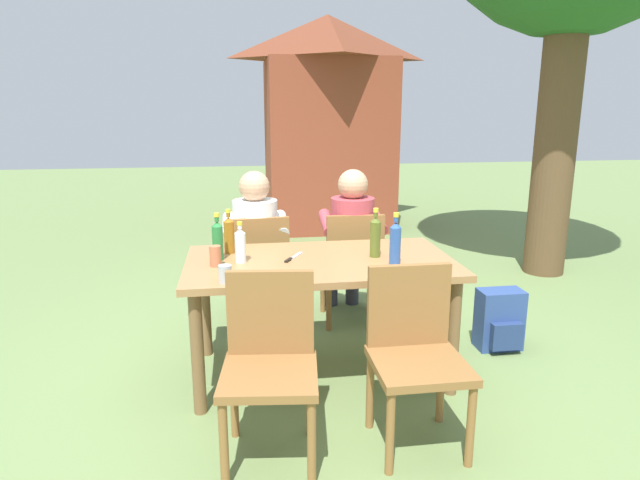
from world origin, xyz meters
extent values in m
plane|color=#6B844C|center=(0.00, 0.00, 0.00)|extent=(24.00, 24.00, 0.00)
cube|color=#A37547|center=(0.00, 0.00, 0.71)|extent=(1.59, 0.89, 0.04)
cylinder|color=brown|center=(-0.71, -0.37, 0.35)|extent=(0.07, 0.07, 0.69)
cylinder|color=brown|center=(0.71, -0.37, 0.35)|extent=(0.07, 0.07, 0.69)
cylinder|color=brown|center=(-0.71, 0.37, 0.35)|extent=(0.07, 0.07, 0.69)
cylinder|color=brown|center=(0.71, 0.37, 0.35)|extent=(0.07, 0.07, 0.69)
cube|color=olive|center=(0.36, 0.83, 0.43)|extent=(0.46, 0.46, 0.04)
cube|color=olive|center=(0.35, 0.63, 0.66)|extent=(0.42, 0.05, 0.42)
cylinder|color=olive|center=(0.55, 1.01, 0.21)|extent=(0.04, 0.04, 0.41)
cylinder|color=olive|center=(0.17, 1.02, 0.21)|extent=(0.04, 0.04, 0.41)
cylinder|color=olive|center=(0.54, 0.63, 0.21)|extent=(0.04, 0.04, 0.41)
cylinder|color=olive|center=(0.16, 0.64, 0.21)|extent=(0.04, 0.04, 0.41)
cube|color=olive|center=(-0.36, 0.83, 0.43)|extent=(0.49, 0.49, 0.04)
cube|color=olive|center=(-0.33, 0.63, 0.66)|extent=(0.42, 0.09, 0.42)
cylinder|color=olive|center=(-0.19, 1.04, 0.21)|extent=(0.04, 0.04, 0.41)
cylinder|color=olive|center=(-0.57, 0.99, 0.21)|extent=(0.04, 0.04, 0.41)
cylinder|color=olive|center=(-0.15, 0.66, 0.21)|extent=(0.04, 0.04, 0.41)
cylinder|color=olive|center=(-0.52, 0.62, 0.21)|extent=(0.04, 0.04, 0.41)
cube|color=olive|center=(-0.36, -0.83, 0.43)|extent=(0.49, 0.49, 0.04)
cube|color=olive|center=(-0.33, -0.63, 0.66)|extent=(0.42, 0.09, 0.42)
cylinder|color=olive|center=(-0.57, -0.99, 0.21)|extent=(0.04, 0.04, 0.41)
cylinder|color=olive|center=(-0.19, -1.04, 0.21)|extent=(0.04, 0.04, 0.41)
cylinder|color=olive|center=(-0.52, -0.62, 0.21)|extent=(0.04, 0.04, 0.41)
cylinder|color=olive|center=(-0.15, -0.66, 0.21)|extent=(0.04, 0.04, 0.41)
cube|color=olive|center=(0.36, -0.83, 0.43)|extent=(0.44, 0.44, 0.04)
cube|color=olive|center=(0.36, -0.63, 0.66)|extent=(0.42, 0.04, 0.42)
cylinder|color=olive|center=(0.17, -1.02, 0.21)|extent=(0.04, 0.04, 0.41)
cylinder|color=olive|center=(0.55, -1.02, 0.21)|extent=(0.04, 0.04, 0.41)
cylinder|color=olive|center=(0.17, -0.64, 0.21)|extent=(0.04, 0.04, 0.41)
cylinder|color=olive|center=(0.55, -0.64, 0.21)|extent=(0.04, 0.04, 0.41)
cylinder|color=#B7424C|center=(0.36, 0.78, 0.71)|extent=(0.32, 0.32, 0.52)
sphere|color=tan|center=(0.36, 0.78, 1.07)|extent=(0.22, 0.22, 0.22)
cylinder|color=#383847|center=(0.45, 0.98, 0.45)|extent=(0.14, 0.40, 0.14)
cylinder|color=#383847|center=(0.45, 1.18, 0.23)|extent=(0.11, 0.11, 0.45)
cylinder|color=#B7424C|center=(0.55, 0.78, 0.79)|extent=(0.09, 0.31, 0.16)
cylinder|color=#383847|center=(0.27, 0.98, 0.45)|extent=(0.14, 0.40, 0.14)
cylinder|color=#383847|center=(0.27, 1.18, 0.23)|extent=(0.11, 0.11, 0.45)
cylinder|color=#B7424C|center=(0.17, 0.78, 0.79)|extent=(0.09, 0.31, 0.16)
cylinder|color=white|center=(-0.36, 0.78, 0.71)|extent=(0.32, 0.32, 0.52)
sphere|color=tan|center=(-0.36, 0.78, 1.07)|extent=(0.22, 0.22, 0.22)
cylinder|color=#383847|center=(-0.27, 0.98, 0.45)|extent=(0.14, 0.40, 0.14)
cylinder|color=#383847|center=(-0.27, 1.18, 0.23)|extent=(0.11, 0.11, 0.45)
cylinder|color=white|center=(-0.17, 0.78, 0.79)|extent=(0.09, 0.31, 0.16)
cylinder|color=#383847|center=(-0.45, 0.98, 0.45)|extent=(0.14, 0.40, 0.14)
cylinder|color=#383847|center=(-0.45, 1.18, 0.23)|extent=(0.11, 0.11, 0.45)
cylinder|color=white|center=(-0.55, 0.78, 0.79)|extent=(0.09, 0.31, 0.16)
cylinder|color=#566623|center=(0.34, 0.01, 0.84)|extent=(0.06, 0.06, 0.22)
cone|color=#566623|center=(0.34, 0.01, 0.97)|extent=(0.06, 0.06, 0.03)
cylinder|color=#566623|center=(0.34, 0.01, 1.00)|extent=(0.03, 0.03, 0.03)
cylinder|color=yellow|center=(0.34, 0.01, 1.02)|extent=(0.03, 0.03, 0.02)
cylinder|color=#287A38|center=(-0.60, 0.08, 0.84)|extent=(0.06, 0.06, 0.20)
cone|color=#287A38|center=(-0.60, 0.08, 0.95)|extent=(0.06, 0.06, 0.03)
cylinder|color=#287A38|center=(-0.60, 0.08, 0.98)|extent=(0.03, 0.03, 0.03)
cylinder|color=yellow|center=(-0.60, 0.08, 1.01)|extent=(0.03, 0.03, 0.02)
cylinder|color=#2D56A3|center=(0.41, -0.17, 0.84)|extent=(0.06, 0.06, 0.22)
cone|color=#2D56A3|center=(0.41, -0.17, 0.97)|extent=(0.06, 0.06, 0.03)
cylinder|color=#2D56A3|center=(0.41, -0.17, 1.00)|extent=(0.03, 0.03, 0.03)
cylinder|color=yellow|center=(0.41, -0.17, 1.03)|extent=(0.03, 0.03, 0.02)
cylinder|color=#996019|center=(-0.54, 0.23, 0.83)|extent=(0.06, 0.06, 0.20)
cone|color=#996019|center=(-0.54, 0.23, 0.95)|extent=(0.06, 0.06, 0.03)
cylinder|color=#996019|center=(-0.54, 0.23, 0.98)|extent=(0.03, 0.03, 0.03)
cylinder|color=yellow|center=(-0.54, 0.23, 1.00)|extent=(0.03, 0.03, 0.02)
cylinder|color=white|center=(-0.47, 0.01, 0.82)|extent=(0.06, 0.06, 0.18)
cone|color=white|center=(-0.47, 0.01, 0.92)|extent=(0.06, 0.06, 0.02)
cylinder|color=white|center=(-0.47, 0.01, 0.95)|extent=(0.03, 0.03, 0.02)
cylinder|color=yellow|center=(-0.47, 0.01, 0.97)|extent=(0.03, 0.03, 0.02)
cylinder|color=#BC6B47|center=(-0.61, -0.05, 0.79)|extent=(0.06, 0.06, 0.12)
cylinder|color=#B2B7BC|center=(-0.55, -0.36, 0.78)|extent=(0.07, 0.07, 0.09)
cube|color=silver|center=(-0.14, 0.09, 0.74)|extent=(0.11, 0.17, 0.01)
cube|color=black|center=(-0.19, -0.01, 0.74)|extent=(0.06, 0.08, 0.01)
cube|color=#2D4784|center=(1.27, 0.18, 0.21)|extent=(0.30, 0.18, 0.41)
cube|color=navy|center=(1.27, 0.06, 0.13)|extent=(0.21, 0.06, 0.18)
cylinder|color=brown|center=(2.52, 1.79, 1.39)|extent=(0.39, 0.39, 2.78)
cube|color=brown|center=(0.73, 4.30, 1.10)|extent=(1.61, 1.42, 2.20)
pyramid|color=brown|center=(0.73, 4.30, 2.47)|extent=(1.85, 1.63, 0.55)
camera|label=1|loc=(-0.46, -3.14, 1.64)|focal=31.02mm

